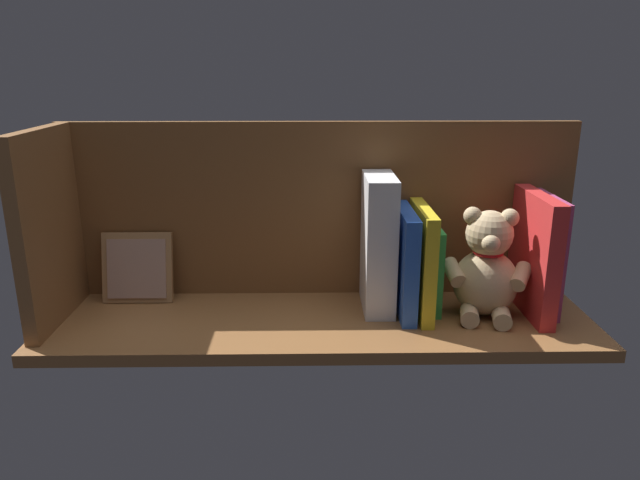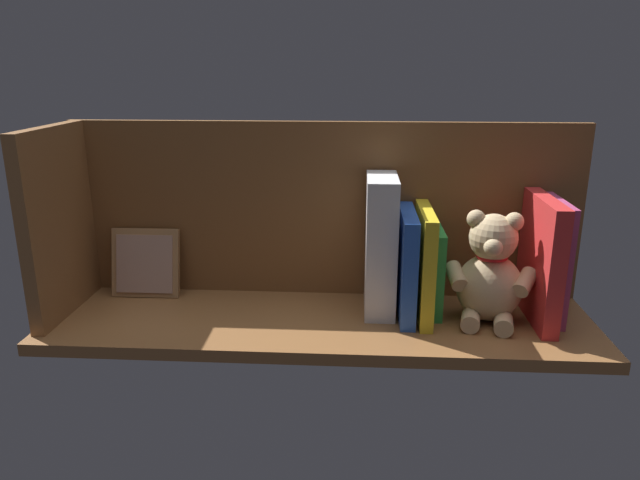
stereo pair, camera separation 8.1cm
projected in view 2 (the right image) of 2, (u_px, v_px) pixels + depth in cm
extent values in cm
cube|color=brown|center=(320.00, 322.00, 109.78)|extent=(99.68, 29.39, 2.20)
cube|color=brown|center=(324.00, 210.00, 116.39)|extent=(99.68, 1.50, 34.50)
cube|color=brown|center=(58.00, 222.00, 107.41)|extent=(2.40, 23.39, 34.50)
cube|color=#B23F72|center=(554.00, 259.00, 107.29)|extent=(1.78, 15.15, 21.78)
cube|color=red|center=(541.00, 260.00, 105.43)|extent=(2.88, 19.18, 22.62)
ellipsoid|color=#D1B284|center=(489.00, 287.00, 106.61)|extent=(13.66, 12.71, 12.36)
sphere|color=#D1B284|center=(493.00, 238.00, 103.91)|extent=(8.50, 8.50, 8.50)
sphere|color=#D1B284|center=(514.00, 221.00, 102.18)|extent=(3.28, 3.28, 3.28)
sphere|color=#D1B284|center=(476.00, 219.00, 103.81)|extent=(3.28, 3.28, 3.28)
sphere|color=beige|center=(493.00, 247.00, 100.77)|extent=(3.28, 3.28, 3.28)
cylinder|color=#D1B284|center=(525.00, 282.00, 103.06)|extent=(5.67, 6.69, 4.57)
cylinder|color=#D1B284|center=(456.00, 276.00, 106.07)|extent=(3.72, 6.42, 4.57)
cylinder|color=#D1B284|center=(503.00, 324.00, 102.36)|extent=(4.17, 5.21, 3.28)
cylinder|color=#D1B284|center=(470.00, 320.00, 103.79)|extent=(4.17, 5.21, 3.28)
torus|color=red|center=(492.00, 256.00, 104.89)|extent=(6.68, 6.68, 0.97)
cube|color=green|center=(436.00, 269.00, 110.32)|extent=(1.52, 13.19, 16.14)
cube|color=yellow|center=(424.00, 263.00, 107.77)|extent=(2.33, 17.70, 20.01)
cube|color=blue|center=(406.00, 264.00, 108.28)|extent=(2.72, 17.19, 19.51)
cube|color=white|center=(381.00, 245.00, 109.21)|extent=(5.55, 13.81, 25.57)
cube|color=#A87A4C|center=(146.00, 263.00, 118.17)|extent=(13.54, 4.45, 13.65)
cube|color=tan|center=(145.00, 264.00, 117.48)|extent=(11.37, 3.10, 11.31)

